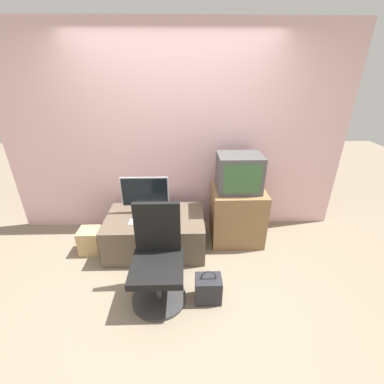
% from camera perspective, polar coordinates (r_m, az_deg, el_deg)
% --- Properties ---
extents(ground_plane, '(12.00, 12.00, 0.00)m').
position_cam_1_polar(ground_plane, '(2.85, -3.58, -21.17)').
color(ground_plane, '#7F705B').
extents(wall_back, '(4.40, 0.05, 2.60)m').
position_cam_1_polar(wall_back, '(3.37, -3.50, 12.26)').
color(wall_back, beige).
rests_on(wall_back, ground_plane).
extents(desk, '(1.19, 0.75, 0.46)m').
position_cam_1_polar(desk, '(3.28, -8.02, -8.85)').
color(desk, brown).
rests_on(desk, ground_plane).
extents(side_stand, '(0.66, 0.58, 0.72)m').
position_cam_1_polar(side_stand, '(3.42, 9.90, -4.95)').
color(side_stand, olive).
rests_on(side_stand, ground_plane).
extents(main_monitor, '(0.58, 0.19, 0.47)m').
position_cam_1_polar(main_monitor, '(3.17, -10.37, -0.60)').
color(main_monitor, silver).
rests_on(main_monitor, desk).
extents(keyboard, '(0.38, 0.12, 0.01)m').
position_cam_1_polar(keyboard, '(3.06, -10.30, -6.54)').
color(keyboard, white).
rests_on(keyboard, desk).
extents(mouse, '(0.07, 0.04, 0.03)m').
position_cam_1_polar(mouse, '(3.03, -5.43, -6.30)').
color(mouse, black).
rests_on(mouse, desk).
extents(crt_tv, '(0.53, 0.41, 0.45)m').
position_cam_1_polar(crt_tv, '(3.16, 10.43, 4.22)').
color(crt_tv, '#474747').
rests_on(crt_tv, side_stand).
extents(office_chair, '(0.54, 0.54, 0.97)m').
position_cam_1_polar(office_chair, '(2.57, -7.63, -15.30)').
color(office_chair, '#333333').
rests_on(office_chair, ground_plane).
extents(cardboard_box_lower, '(0.25, 0.24, 0.31)m').
position_cam_1_polar(cardboard_box_lower, '(3.48, -21.64, -10.00)').
color(cardboard_box_lower, tan).
rests_on(cardboard_box_lower, ground_plane).
extents(handbag, '(0.25, 0.19, 0.36)m').
position_cam_1_polar(handbag, '(2.69, 3.63, -20.62)').
color(handbag, '#232328').
rests_on(handbag, ground_plane).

